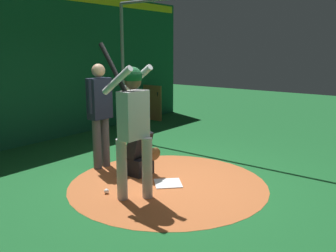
% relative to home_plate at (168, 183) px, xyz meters
% --- Properties ---
extents(ground_plane, '(26.91, 26.91, 0.00)m').
position_rel_home_plate_xyz_m(ground_plane, '(0.00, 0.00, -0.01)').
color(ground_plane, '#195B28').
extents(dirt_circle, '(3.15, 3.15, 0.01)m').
position_rel_home_plate_xyz_m(dirt_circle, '(0.00, 0.00, -0.01)').
color(dirt_circle, '#B76033').
rests_on(dirt_circle, ground).
extents(home_plate, '(0.59, 0.59, 0.01)m').
position_rel_home_plate_xyz_m(home_plate, '(0.00, 0.00, 0.00)').
color(home_plate, white).
rests_on(home_plate, dirt_circle).
extents(batter, '(0.68, 0.49, 2.21)m').
position_rel_home_plate_xyz_m(batter, '(-0.04, -0.74, 1.15)').
color(batter, '#B3B3B7').
rests_on(batter, ground).
extents(catcher, '(0.58, 0.40, 0.98)m').
position_rel_home_plate_xyz_m(catcher, '(-0.66, 0.07, 0.37)').
color(catcher, black).
rests_on(catcher, ground).
extents(umpire, '(0.23, 0.49, 1.87)m').
position_rel_home_plate_xyz_m(umpire, '(-1.47, -0.07, 1.05)').
color(umpire, '#4C4C51').
rests_on(umpire, ground).
extents(back_wall, '(0.22, 10.91, 3.48)m').
position_rel_home_plate_xyz_m(back_wall, '(-4.06, 0.00, 1.74)').
color(back_wall, '#145133').
rests_on(back_wall, ground).
extents(cage_frame, '(6.34, 4.52, 3.23)m').
position_rel_home_plate_xyz_m(cage_frame, '(0.00, 0.00, 2.27)').
color(cage_frame, gray).
rests_on(cage_frame, ground).
extents(bat_rack, '(1.06, 0.20, 1.05)m').
position_rel_home_plate_xyz_m(bat_rack, '(-3.82, 3.97, 0.48)').
color(bat_rack, olive).
rests_on(bat_rack, ground).
extents(baseball_0, '(0.07, 0.07, 0.07)m').
position_rel_home_plate_xyz_m(baseball_0, '(-0.48, -0.88, 0.03)').
color(baseball_0, white).
rests_on(baseball_0, dirt_circle).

